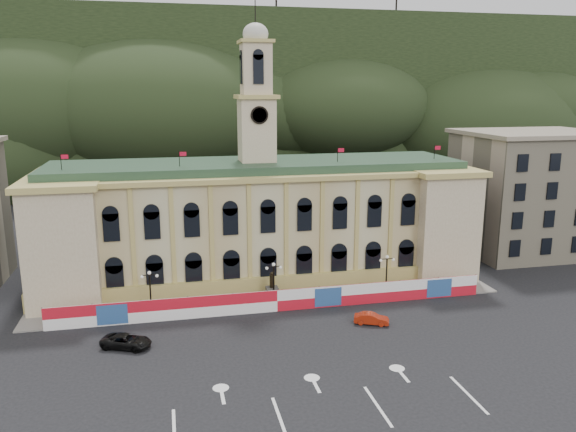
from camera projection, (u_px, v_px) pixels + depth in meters
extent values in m
plane|color=black|center=(310.00, 375.00, 49.76)|extent=(260.00, 260.00, 0.00)
cube|color=black|center=(202.00, 98.00, 168.66)|extent=(230.00, 70.00, 44.00)
cube|color=#595651|center=(333.00, 69.00, 155.18)|extent=(22.00, 8.00, 14.00)
cube|color=#595651|center=(9.00, 84.00, 136.76)|extent=(16.00, 7.00, 10.00)
cube|color=#C5BB8E|center=(258.00, 225.00, 74.87)|extent=(55.00, 15.00, 14.00)
cube|color=tan|center=(269.00, 286.00, 68.73)|extent=(56.00, 0.80, 2.40)
cube|color=tan|center=(257.00, 171.00, 73.25)|extent=(56.20, 16.20, 0.60)
cube|color=#2A4731|center=(257.00, 166.00, 73.09)|extent=(53.00, 13.00, 1.20)
cube|color=beige|center=(71.00, 237.00, 68.98)|extent=(8.00, 17.00, 14.00)
cube|color=beige|center=(424.00, 218.00, 78.84)|extent=(8.00, 17.00, 14.00)
cube|color=beige|center=(257.00, 130.00, 72.07)|extent=(4.40, 4.40, 8.00)
cube|color=tan|center=(256.00, 97.00, 71.14)|extent=(5.20, 5.20, 0.50)
cube|color=beige|center=(256.00, 70.00, 70.40)|extent=(3.60, 3.60, 6.50)
cube|color=tan|center=(256.00, 42.00, 69.65)|extent=(4.20, 4.20, 0.40)
cylinder|color=black|center=(259.00, 115.00, 69.44)|extent=(2.20, 0.20, 2.20)
ellipsoid|color=beige|center=(255.00, 34.00, 69.45)|extent=(3.20, 3.20, 2.72)
cylinder|color=black|center=(255.00, 7.00, 68.74)|extent=(0.12, 0.12, 5.00)
cube|color=#C3B596|center=(530.00, 194.00, 86.30)|extent=(20.00, 16.00, 18.00)
cube|color=gray|center=(536.00, 133.00, 84.23)|extent=(21.00, 17.00, 0.60)
cube|color=red|center=(277.00, 301.00, 63.76)|extent=(50.00, 0.25, 2.50)
cube|color=#2A508C|center=(112.00, 315.00, 59.85)|extent=(3.20, 0.05, 2.20)
cube|color=#2A508C|center=(328.00, 297.00, 64.89)|extent=(3.20, 0.05, 2.20)
cube|color=#2A508C|center=(439.00, 288.00, 67.82)|extent=(3.20, 0.05, 2.20)
cube|color=slate|center=(273.00, 302.00, 66.64)|extent=(56.00, 5.50, 0.16)
cube|color=#595651|center=(272.00, 294.00, 66.70)|extent=(1.40, 1.40, 1.80)
cylinder|color=black|center=(272.00, 281.00, 66.32)|extent=(0.60, 0.60, 1.60)
sphere|color=black|center=(272.00, 274.00, 66.12)|extent=(0.44, 0.44, 0.44)
cylinder|color=black|center=(152.00, 313.00, 62.98)|extent=(0.44, 0.44, 0.30)
cylinder|color=black|center=(151.00, 295.00, 62.48)|extent=(0.18, 0.18, 4.80)
cube|color=black|center=(149.00, 275.00, 61.97)|extent=(1.60, 0.08, 0.08)
sphere|color=silver|center=(142.00, 277.00, 61.83)|extent=(0.36, 0.36, 0.36)
sphere|color=silver|center=(157.00, 276.00, 62.17)|extent=(0.36, 0.36, 0.36)
sphere|color=silver|center=(149.00, 273.00, 61.91)|extent=(0.40, 0.40, 0.40)
cylinder|color=black|center=(274.00, 303.00, 65.91)|extent=(0.44, 0.44, 0.30)
cylinder|color=black|center=(274.00, 285.00, 65.41)|extent=(0.18, 0.18, 4.80)
cube|color=black|center=(274.00, 267.00, 64.90)|extent=(1.60, 0.08, 0.08)
sphere|color=silver|center=(267.00, 268.00, 64.77)|extent=(0.36, 0.36, 0.36)
sphere|color=silver|center=(280.00, 267.00, 65.10)|extent=(0.36, 0.36, 0.36)
sphere|color=silver|center=(274.00, 264.00, 64.85)|extent=(0.40, 0.40, 0.40)
cylinder|color=black|center=(386.00, 294.00, 68.85)|extent=(0.44, 0.44, 0.30)
cylinder|color=black|center=(386.00, 277.00, 68.35)|extent=(0.18, 0.18, 4.80)
cube|color=black|center=(387.00, 259.00, 67.84)|extent=(1.60, 0.08, 0.08)
sphere|color=silver|center=(381.00, 260.00, 67.70)|extent=(0.36, 0.36, 0.36)
sphere|color=silver|center=(393.00, 260.00, 68.04)|extent=(0.36, 0.36, 0.36)
sphere|color=silver|center=(387.00, 257.00, 67.78)|extent=(0.40, 0.40, 0.40)
imported|color=#A2200B|center=(371.00, 319.00, 60.39)|extent=(4.02, 4.68, 1.23)
imported|color=black|center=(126.00, 341.00, 54.87)|extent=(5.76, 6.51, 1.36)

